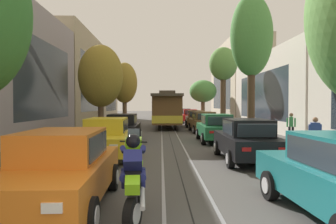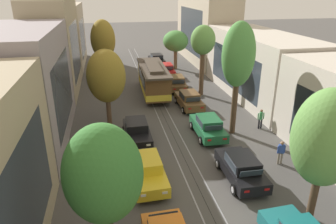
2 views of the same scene
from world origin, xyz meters
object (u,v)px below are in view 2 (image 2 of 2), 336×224
object	(u,v)px
street_tree_kerb_right_fourth	(176,41)
pedestrian_on_right_pavement	(281,151)
parked_car_brown_fifth_right	(176,83)
street_tree_kerb_right_second	(238,57)
pedestrian_on_left_pavement	(261,118)
parked_car_black_mid_left	(137,131)
street_tree_kerb_left_second	(106,77)
parked_car_black_far_right	(157,59)
street_tree_kerb_left_near	(103,176)
cable_car_trolley	(153,80)
parked_car_brown_fourth_right	(189,100)
parked_car_red_sixth_right	(166,70)
street_tree_kerb_left_mid	(103,40)
parked_car_yellow_second_left	(147,170)
street_tree_kerb_right_mid	(203,42)
parked_car_green_mid_right	(208,126)
parked_car_black_second_right	(241,168)
street_tree_kerb_right_near	(326,139)

from	to	relation	value
street_tree_kerb_right_fourth	pedestrian_on_right_pavement	size ratio (longest dim) A/B	3.27
parked_car_brown_fifth_right	street_tree_kerb_right_second	bearing A→B (deg)	-80.80
street_tree_kerb_right_second	pedestrian_on_left_pavement	size ratio (longest dim) A/B	5.17
parked_car_black_mid_left	street_tree_kerb_left_second	xyz separation A→B (m)	(-1.92, 3.53, 3.26)
parked_car_brown_fifth_right	street_tree_kerb_right_fourth	size ratio (longest dim) A/B	0.84
parked_car_black_far_right	street_tree_kerb_left_near	xyz separation A→B (m)	(-7.56, -34.22, 3.33)
cable_car_trolley	pedestrian_on_right_pavement	xyz separation A→B (m)	(5.83, -15.08, -0.76)
street_tree_kerb_right_fourth	parked_car_brown_fourth_right	bearing A→B (deg)	-97.73
parked_car_brown_fourth_right	parked_car_red_sixth_right	bearing A→B (deg)	89.77
street_tree_kerb_left_second	street_tree_kerb_left_mid	distance (m)	14.87
street_tree_kerb_right_fourth	street_tree_kerb_left_near	bearing A→B (deg)	-107.24
cable_car_trolley	pedestrian_on_right_pavement	size ratio (longest dim) A/B	5.73
parked_car_brown_fourth_right	street_tree_kerb_right_fourth	bearing A→B (deg)	82.27
parked_car_brown_fifth_right	parked_car_yellow_second_left	bearing A→B (deg)	-108.10
parked_car_black_mid_left	street_tree_kerb_right_fourth	world-z (taller)	street_tree_kerb_right_fourth
street_tree_kerb_left_second	street_tree_kerb_right_second	distance (m)	10.18
street_tree_kerb_right_mid	pedestrian_on_right_pavement	distance (m)	15.00
parked_car_red_sixth_right	street_tree_kerb_left_mid	world-z (taller)	street_tree_kerb_left_mid
parked_car_green_mid_right	street_tree_kerb_right_mid	distance (m)	10.86
pedestrian_on_left_pavement	pedestrian_on_right_pavement	size ratio (longest dim) A/B	1.02
street_tree_kerb_left_near	street_tree_kerb_right_fourth	xyz separation A→B (m)	(9.73, 31.35, -0.35)
parked_car_black_mid_left	pedestrian_on_right_pavement	world-z (taller)	pedestrian_on_right_pavement
parked_car_black_far_right	street_tree_kerb_right_second	distance (m)	24.36
street_tree_kerb_left_mid	street_tree_kerb_right_second	bearing A→B (deg)	-62.75
street_tree_kerb_left_near	street_tree_kerb_left_mid	xyz separation A→B (m)	(0.14, 28.92, 0.51)
parked_car_brown_fourth_right	cable_car_trolley	size ratio (longest dim) A/B	0.48
parked_car_yellow_second_left	pedestrian_on_right_pavement	size ratio (longest dim) A/B	2.74
parked_car_brown_fourth_right	parked_car_black_far_right	world-z (taller)	same
parked_car_black_mid_left	street_tree_kerb_left_mid	xyz separation A→B (m)	(-2.06, 18.39, 3.84)
parked_car_green_mid_right	pedestrian_on_left_pavement	world-z (taller)	pedestrian_on_left_pavement
street_tree_kerb_right_second	street_tree_kerb_left_second	bearing A→B (deg)	159.16
parked_car_green_mid_right	parked_car_black_far_right	size ratio (longest dim) A/B	0.99
parked_car_black_mid_left	parked_car_green_mid_right	size ratio (longest dim) A/B	1.00
parked_car_black_second_right	parked_car_green_mid_right	distance (m)	5.90
street_tree_kerb_right_mid	pedestrian_on_left_pavement	size ratio (longest dim) A/B	4.40
parked_car_brown_fifth_right	street_tree_kerb_right_near	world-z (taller)	street_tree_kerb_right_near
parked_car_red_sixth_right	parked_car_brown_fifth_right	bearing A→B (deg)	-89.93
parked_car_black_second_right	street_tree_kerb_left_second	distance (m)	12.57
parked_car_brown_fourth_right	street_tree_kerb_left_mid	distance (m)	15.15
parked_car_yellow_second_left	street_tree_kerb_left_near	xyz separation A→B (m)	(-2.25, -5.23, 3.33)
parked_car_black_mid_left	parked_car_black_second_right	size ratio (longest dim) A/B	0.99
parked_car_brown_fifth_right	street_tree_kerb_left_second	xyz separation A→B (m)	(-7.47, -7.98, 3.26)
parked_car_red_sixth_right	street_tree_kerb_right_mid	size ratio (longest dim) A/B	0.61
parked_car_yellow_second_left	parked_car_black_far_right	world-z (taller)	same
parked_car_brown_fourth_right	street_tree_kerb_left_near	bearing A→B (deg)	-115.19
parked_car_brown_fifth_right	parked_car_red_sixth_right	world-z (taller)	same
parked_car_green_mid_right	street_tree_kerb_left_near	distance (m)	13.20
parked_car_black_far_right	street_tree_kerb_left_second	bearing A→B (deg)	-109.86
parked_car_black_second_right	street_tree_kerb_right_fourth	size ratio (longest dim) A/B	0.84
parked_car_black_mid_left	pedestrian_on_left_pavement	distance (m)	9.90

